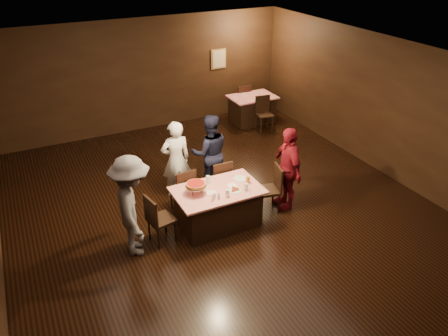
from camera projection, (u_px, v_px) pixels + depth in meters
The scene contains 23 objects.
room at pixel (230, 115), 7.44m from camera, with size 10.00×10.04×3.02m.
main_table at pixel (218, 207), 8.12m from camera, with size 1.60×1.00×0.77m, color red.
back_table at pixel (252, 109), 12.58m from camera, with size 1.30×0.90×0.77m, color red.
chair_far_left at pixel (182, 189), 8.50m from camera, with size 0.42×0.42×0.95m, color black.
chair_far_right at pixel (219, 180), 8.82m from camera, with size 0.42×0.42×0.95m, color black.
chair_end_left at pixel (161, 219), 7.64m from camera, with size 0.42×0.42×0.95m, color black.
chair_end_right at pixel (268, 189), 8.51m from camera, with size 0.42×0.42×0.95m, color black.
chair_back_near at pixel (265, 114), 11.98m from camera, with size 0.42×0.42×0.95m, color black.
chair_back_far at pixel (242, 100), 13.01m from camera, with size 0.42×0.42×0.95m, color black.
diner_white_jacket at pixel (176, 160), 8.81m from camera, with size 0.61×0.40×1.67m, color white.
diner_navy_hoodie at pixel (210, 153), 9.09m from camera, with size 0.82×0.64×1.68m, color black.
diner_grey_knit at pixel (132, 207), 7.19m from camera, with size 1.17×0.67×1.82m, color slate.
diner_red_shirt at pixel (288, 168), 8.48m from camera, with size 1.00×0.41×1.70m, color maroon.
pizza_stand at pixel (196, 185), 7.73m from camera, with size 0.38×0.38×0.22m.
plate_with_slice at pixel (234, 190), 7.88m from camera, with size 0.25×0.25×0.06m.
plate_empty at pixel (240, 179), 8.26m from camera, with size 0.25×0.25×0.01m, color white.
glass_front_left at pixel (227, 193), 7.68m from camera, with size 0.08×0.08×0.14m, color silver.
glass_front_right at pixel (246, 187), 7.88m from camera, with size 0.08×0.08×0.14m, color silver.
glass_amber at pixel (248, 180), 8.09m from camera, with size 0.08×0.08×0.14m, color #BF7F26.
glass_back at pixel (208, 179), 8.11m from camera, with size 0.08×0.08×0.14m, color silver.
condiments at pixel (215, 197), 7.61m from camera, with size 0.17×0.10×0.09m.
napkin_center at pixel (232, 186), 8.05m from camera, with size 0.16×0.16×0.01m, color white.
napkin_left at pixel (211, 193), 7.83m from camera, with size 0.16×0.16×0.01m, color white.
Camera 1 is at (-3.21, -6.17, 4.91)m, focal length 35.00 mm.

